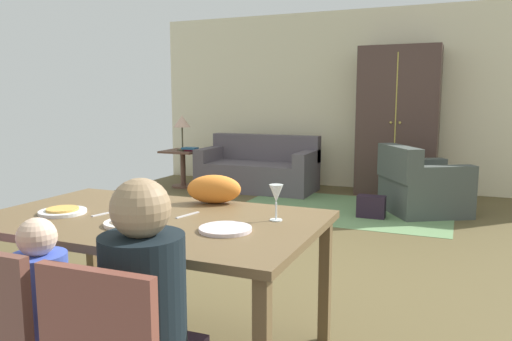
{
  "coord_description": "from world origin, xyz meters",
  "views": [
    {
      "loc": [
        1.32,
        -3.58,
        1.38
      ],
      "look_at": [
        -0.07,
        -0.26,
        0.85
      ],
      "focal_mm": 34.57,
      "sensor_mm": 36.0,
      "label": 1
    }
  ],
  "objects_px": {
    "book_lower": "(193,150)",
    "plate_near_child": "(130,223)",
    "plate_near_woman": "(225,229)",
    "handbag": "(371,207)",
    "cat": "(214,189)",
    "armoire": "(398,122)",
    "person_child": "(49,336)",
    "dining_chair_child": "(13,341)",
    "plate_near_man": "(63,212)",
    "book_upper": "(190,148)",
    "couch": "(259,170)",
    "table_lamp": "(182,123)",
    "person_woman": "(151,339)",
    "side_table": "(183,163)",
    "dining_table": "(151,229)",
    "wine_glass": "(276,195)",
    "armchair": "(421,187)"
  },
  "relations": [
    {
      "from": "book_upper",
      "to": "dining_table",
      "type": "bearing_deg",
      "value": -62.05
    },
    {
      "from": "person_woman",
      "to": "couch",
      "type": "xyz_separation_m",
      "value": [
        -1.82,
        5.44,
        -0.21
      ]
    },
    {
      "from": "dining_chair_child",
      "to": "side_table",
      "type": "distance_m",
      "value": 5.92
    },
    {
      "from": "book_upper",
      "to": "couch",
      "type": "bearing_deg",
      "value": 17.54
    },
    {
      "from": "plate_near_woman",
      "to": "book_lower",
      "type": "relative_size",
      "value": 1.14
    },
    {
      "from": "wine_glass",
      "to": "person_child",
      "type": "height_order",
      "value": "wine_glass"
    },
    {
      "from": "wine_glass",
      "to": "book_upper",
      "type": "height_order",
      "value": "wine_glass"
    },
    {
      "from": "person_child",
      "to": "armoire",
      "type": "distance_m",
      "value": 5.93
    },
    {
      "from": "plate_near_man",
      "to": "book_upper",
      "type": "bearing_deg",
      "value": 112.26
    },
    {
      "from": "person_woman",
      "to": "handbag",
      "type": "relative_size",
      "value": 3.47
    },
    {
      "from": "couch",
      "to": "armoire",
      "type": "height_order",
      "value": "armoire"
    },
    {
      "from": "person_child",
      "to": "handbag",
      "type": "distance_m",
      "value": 4.34
    },
    {
      "from": "dining_table",
      "to": "wine_glass",
      "type": "xyz_separation_m",
      "value": [
        0.64,
        0.18,
        0.2
      ]
    },
    {
      "from": "plate_near_child",
      "to": "person_woman",
      "type": "relative_size",
      "value": 0.23
    },
    {
      "from": "plate_near_man",
      "to": "handbag",
      "type": "height_order",
      "value": "plate_near_man"
    },
    {
      "from": "person_woman",
      "to": "side_table",
      "type": "distance_m",
      "value": 5.99
    },
    {
      "from": "dining_chair_child",
      "to": "person_child",
      "type": "xyz_separation_m",
      "value": [
        -0.0,
        0.17,
        -0.06
      ]
    },
    {
      "from": "plate_near_man",
      "to": "armchair",
      "type": "relative_size",
      "value": 0.21
    },
    {
      "from": "table_lamp",
      "to": "handbag",
      "type": "height_order",
      "value": "table_lamp"
    },
    {
      "from": "book_lower",
      "to": "plate_near_child",
      "type": "bearing_deg",
      "value": -63.52
    },
    {
      "from": "plate_near_child",
      "to": "book_upper",
      "type": "distance_m",
      "value": 5.15
    },
    {
      "from": "plate_near_man",
      "to": "wine_glass",
      "type": "bearing_deg",
      "value": 14.99
    },
    {
      "from": "plate_near_man",
      "to": "armoire",
      "type": "bearing_deg",
      "value": 77.93
    },
    {
      "from": "person_child",
      "to": "handbag",
      "type": "xyz_separation_m",
      "value": [
        0.56,
        4.29,
        -0.3
      ]
    },
    {
      "from": "couch",
      "to": "table_lamp",
      "type": "xyz_separation_m",
      "value": [
        -1.17,
        -0.26,
        0.71
      ]
    },
    {
      "from": "person_woman",
      "to": "side_table",
      "type": "bearing_deg",
      "value": 119.98
    },
    {
      "from": "plate_near_child",
      "to": "wine_glass",
      "type": "bearing_deg",
      "value": 29.54
    },
    {
      "from": "armoire",
      "to": "handbag",
      "type": "distance_m",
      "value": 1.82
    },
    {
      "from": "plate_near_child",
      "to": "cat",
      "type": "height_order",
      "value": "cat"
    },
    {
      "from": "dining_chair_child",
      "to": "person_child",
      "type": "distance_m",
      "value": 0.18
    },
    {
      "from": "dining_table",
      "to": "handbag",
      "type": "bearing_deg",
      "value": 81.06
    },
    {
      "from": "book_lower",
      "to": "book_upper",
      "type": "relative_size",
      "value": 1.0
    },
    {
      "from": "cat",
      "to": "armoire",
      "type": "xyz_separation_m",
      "value": [
        0.49,
        4.71,
        0.2
      ]
    },
    {
      "from": "person_child",
      "to": "armoire",
      "type": "bearing_deg",
      "value": 83.77
    },
    {
      "from": "plate_near_man",
      "to": "table_lamp",
      "type": "height_order",
      "value": "table_lamp"
    },
    {
      "from": "wine_glass",
      "to": "cat",
      "type": "distance_m",
      "value": 0.55
    },
    {
      "from": "wine_glass",
      "to": "book_lower",
      "type": "xyz_separation_m",
      "value": [
        -2.94,
        4.27,
        -0.3
      ]
    },
    {
      "from": "plate_near_woman",
      "to": "armchair",
      "type": "xyz_separation_m",
      "value": [
        0.58,
        4.14,
        -0.45
      ]
    },
    {
      "from": "dining_chair_child",
      "to": "cat",
      "type": "xyz_separation_m",
      "value": [
        0.15,
        1.32,
        0.35
      ]
    },
    {
      "from": "dining_table",
      "to": "plate_near_man",
      "type": "bearing_deg",
      "value": -166.11
    },
    {
      "from": "dining_chair_child",
      "to": "handbag",
      "type": "bearing_deg",
      "value": 82.83
    },
    {
      "from": "handbag",
      "to": "book_lower",
      "type": "bearing_deg",
      "value": 162.88
    },
    {
      "from": "person_woman",
      "to": "armoire",
      "type": "relative_size",
      "value": 0.53
    },
    {
      "from": "book_upper",
      "to": "handbag",
      "type": "relative_size",
      "value": 0.69
    },
    {
      "from": "armoire",
      "to": "book_upper",
      "type": "distance_m",
      "value": 3.1
    },
    {
      "from": "cat",
      "to": "couch",
      "type": "height_order",
      "value": "cat"
    },
    {
      "from": "couch",
      "to": "side_table",
      "type": "distance_m",
      "value": 1.2
    },
    {
      "from": "book_lower",
      "to": "dining_chair_child",
      "type": "bearing_deg",
      "value": -66.64
    },
    {
      "from": "dining_chair_child",
      "to": "dining_table",
      "type": "bearing_deg",
      "value": 90.01
    },
    {
      "from": "plate_near_woman",
      "to": "handbag",
      "type": "height_order",
      "value": "plate_near_woman"
    }
  ]
}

